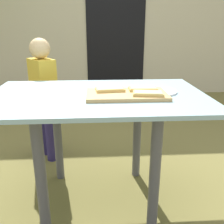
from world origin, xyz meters
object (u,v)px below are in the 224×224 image
object	(u,v)px
cutting_board	(127,94)
pizza_slice_far_left	(111,89)
child_left	(44,94)
dining_table	(98,114)
pizza_slice_far_right	(144,89)
plate_white_right	(158,91)
pizza_slice_near_right	(149,93)

from	to	relation	value
cutting_board	pizza_slice_far_left	world-z (taller)	pizza_slice_far_left
cutting_board	pizza_slice_far_left	bearing A→B (deg)	152.98
child_left	dining_table	bearing A→B (deg)	-55.41
child_left	cutting_board	bearing A→B (deg)	-48.63
pizza_slice_far_left	child_left	xyz separation A→B (m)	(-0.50, 0.63, -0.18)
pizza_slice_far_left	pizza_slice_far_right	xyz separation A→B (m)	(0.19, 0.00, 0.00)
cutting_board	plate_white_right	world-z (taller)	cutting_board
dining_table	child_left	xyz separation A→B (m)	(-0.43, 0.62, -0.04)
pizza_slice_far_right	dining_table	bearing A→B (deg)	179.88
cutting_board	pizza_slice_far_right	world-z (taller)	pizza_slice_far_right
pizza_slice_far_right	child_left	distance (m)	0.95
pizza_slice_near_right	pizza_slice_far_left	bearing A→B (deg)	153.01
dining_table	child_left	distance (m)	0.75
pizza_slice_near_right	plate_white_right	size ratio (longest dim) A/B	0.73
pizza_slice_near_right	child_left	distance (m)	1.02
pizza_slice_far_left	child_left	world-z (taller)	child_left
pizza_slice_near_right	cutting_board	bearing A→B (deg)	153.03
cutting_board	pizza_slice_far_right	bearing A→B (deg)	26.77
pizza_slice_far_left	cutting_board	bearing A→B (deg)	-27.02
cutting_board	dining_table	bearing A→B (deg)	162.75
pizza_slice_far_right	plate_white_right	world-z (taller)	pizza_slice_far_right
pizza_slice_near_right	pizza_slice_far_right	bearing A→B (deg)	94.32
cutting_board	pizza_slice_far_left	distance (m)	0.10
pizza_slice_far_left	plate_white_right	xyz separation A→B (m)	(0.28, 0.04, -0.02)
pizza_slice_far_right	pizza_slice_far_left	bearing A→B (deg)	-178.60
plate_white_right	child_left	bearing A→B (deg)	142.82
pizza_slice_far_left	child_left	bearing A→B (deg)	128.74
plate_white_right	dining_table	bearing A→B (deg)	-175.09
plate_white_right	pizza_slice_far_right	bearing A→B (deg)	-160.78
cutting_board	pizza_slice_near_right	xyz separation A→B (m)	(0.11, -0.05, 0.02)
dining_table	plate_white_right	world-z (taller)	plate_white_right
dining_table	cutting_board	xyz separation A→B (m)	(0.16, -0.05, 0.13)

